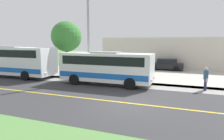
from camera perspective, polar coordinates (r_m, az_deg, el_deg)
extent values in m
plane|color=#548442|center=(11.96, 4.64, -9.48)|extent=(120.00, 120.00, 0.00)
cube|color=#333335|center=(11.96, 4.64, -9.46)|extent=(8.00, 100.00, 0.01)
cube|color=gray|center=(16.86, 9.56, -4.33)|extent=(2.40, 100.00, 0.01)
cube|color=#B2ADA3|center=(23.64, 20.14, -1.13)|extent=(14.00, 36.00, 0.01)
cube|color=gold|center=(11.96, 4.64, -9.44)|extent=(0.16, 100.00, 0.00)
cube|color=white|center=(16.87, -1.69, 0.96)|extent=(2.42, 7.82, 2.31)
cube|color=blue|center=(16.95, -1.68, -1.06)|extent=(2.46, 7.67, 0.44)
cube|color=black|center=(16.80, -1.70, 3.00)|extent=(2.46, 7.04, 0.70)
cube|color=gray|center=(16.76, -1.71, 5.08)|extent=(1.45, 2.35, 0.12)
cylinder|color=black|center=(17.43, 7.25, -2.37)|extent=(0.25, 0.90, 0.90)
cylinder|color=black|center=(15.14, 5.11, -3.95)|extent=(0.25, 0.90, 0.90)
cylinder|color=black|center=(19.12, -7.03, -1.43)|extent=(0.25, 0.90, 0.90)
cylinder|color=black|center=(17.06, -10.80, -2.69)|extent=(0.25, 0.90, 0.90)
sphere|color=#F2EACC|center=(16.58, 11.90, -2.15)|extent=(0.20, 0.20, 0.20)
sphere|color=#F2EACC|center=(15.29, 11.13, -3.00)|extent=(0.20, 0.20, 0.20)
cube|color=white|center=(23.26, -27.23, 2.51)|extent=(2.50, 10.06, 2.68)
cube|color=blue|center=(23.34, -27.10, 0.58)|extent=(2.54, 9.86, 0.44)
cube|color=black|center=(23.20, -27.36, 4.45)|extent=(2.54, 9.06, 0.70)
cube|color=gray|center=(23.18, -27.46, 5.95)|extent=(1.50, 3.02, 0.12)
cylinder|color=black|center=(22.13, -19.18, -0.52)|extent=(0.25, 0.90, 0.90)
cylinder|color=black|center=(20.30, -23.68, -1.50)|extent=(0.25, 0.90, 0.90)
cylinder|color=black|center=(26.55, -29.59, 0.25)|extent=(0.25, 0.90, 0.90)
sphere|color=#F2EACC|center=(20.47, -16.05, -0.35)|extent=(0.20, 0.20, 0.20)
sphere|color=#F2EACC|center=(19.40, -18.47, -0.91)|extent=(0.20, 0.20, 0.20)
cylinder|color=#1E2347|center=(16.51, 25.20, -3.78)|extent=(0.18, 0.18, 0.85)
cylinder|color=#1E2347|center=(16.31, 25.26, -3.92)|extent=(0.18, 0.18, 0.85)
cylinder|color=#335972|center=(16.28, 25.39, -1.24)|extent=(0.34, 0.34, 0.67)
sphere|color=beige|center=(16.22, 25.49, 0.33)|extent=(0.23, 0.23, 0.23)
cylinder|color=#335972|center=(16.45, 25.35, -1.02)|extent=(0.28, 0.10, 0.61)
cube|color=white|center=(16.60, 25.41, -2.43)|extent=(0.20, 0.12, 0.28)
cylinder|color=#335972|center=(16.09, 25.45, -1.22)|extent=(0.28, 0.10, 0.61)
cube|color=beige|center=(16.09, 25.56, -2.75)|extent=(0.20, 0.12, 0.28)
cylinder|color=#9E9EA3|center=(17.97, -6.74, 9.74)|extent=(0.24, 0.24, 8.26)
cube|color=black|center=(26.51, 15.12, 1.20)|extent=(1.81, 4.41, 0.70)
cube|color=black|center=(26.43, 15.60, 2.55)|extent=(1.54, 2.42, 0.57)
cylinder|color=black|center=(25.81, 11.89, 0.66)|extent=(0.22, 0.64, 0.64)
cylinder|color=black|center=(27.58, 12.46, 1.11)|extent=(0.22, 0.64, 0.64)
cylinder|color=black|center=(25.55, 17.95, 0.36)|extent=(0.22, 0.64, 0.64)
cylinder|color=black|center=(27.34, 18.13, 0.84)|extent=(0.22, 0.64, 0.64)
cylinder|color=#4C3826|center=(22.12, -12.75, 2.41)|extent=(0.36, 0.36, 2.95)
sphere|color=#387A33|center=(22.02, -12.97, 9.38)|extent=(3.24, 3.24, 3.24)
cube|color=beige|center=(32.48, 16.80, 5.13)|extent=(10.00, 19.27, 4.18)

